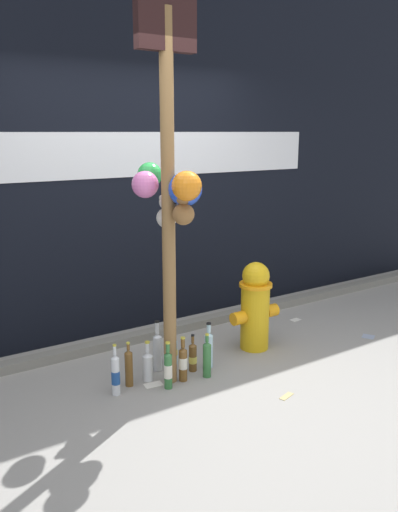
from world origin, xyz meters
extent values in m
plane|color=gray|center=(0.00, 0.00, 0.00)|extent=(14.00, 14.00, 0.00)
cube|color=black|center=(0.00, 1.52, 1.76)|extent=(10.00, 0.20, 3.53)
cube|color=silver|center=(0.12, 1.41, 1.68)|extent=(3.93, 0.01, 0.40)
cube|color=slate|center=(0.00, 1.10, 0.04)|extent=(8.00, 0.12, 0.08)
cylinder|color=olive|center=(-0.25, 0.26, 1.34)|extent=(0.10, 0.10, 2.69)
cube|color=black|center=(-0.25, 0.26, 2.59)|extent=(0.44, 0.08, 0.36)
sphere|color=blue|center=(-0.16, 0.17, 1.49)|extent=(0.24, 0.24, 0.24)
sphere|color=#D66BB2|center=(-0.36, 0.39, 1.52)|extent=(0.20, 0.20, 0.20)
sphere|color=green|center=(-0.29, 0.46, 1.58)|extent=(0.18, 0.18, 0.18)
sphere|color=orange|center=(-0.22, 0.05, 1.53)|extent=(0.21, 0.21, 0.21)
sphere|color=brown|center=(-0.20, 0.13, 1.32)|extent=(0.16, 0.16, 0.16)
sphere|color=brown|center=(-0.20, 0.13, 1.44)|extent=(0.11, 0.11, 0.11)
sphere|color=brown|center=(-0.23, 0.13, 1.47)|extent=(0.04, 0.04, 0.04)
sphere|color=brown|center=(-0.16, 0.13, 1.47)|extent=(0.04, 0.04, 0.04)
sphere|color=brown|center=(-0.20, 0.08, 1.44)|extent=(0.04, 0.04, 0.04)
sphere|color=silver|center=(-0.19, 0.39, 1.26)|extent=(0.15, 0.15, 0.15)
sphere|color=silver|center=(-0.19, 0.39, 1.38)|extent=(0.11, 0.11, 0.11)
sphere|color=silver|center=(-0.23, 0.39, 1.41)|extent=(0.04, 0.04, 0.04)
sphere|color=silver|center=(-0.15, 0.39, 1.41)|extent=(0.04, 0.04, 0.04)
sphere|color=#9D9992|center=(-0.19, 0.34, 1.38)|extent=(0.04, 0.04, 0.04)
cylinder|color=gold|center=(0.70, 0.41, 0.29)|extent=(0.25, 0.25, 0.57)
cylinder|color=orange|center=(0.70, 0.41, 0.59)|extent=(0.29, 0.29, 0.03)
sphere|color=gold|center=(0.70, 0.41, 0.67)|extent=(0.24, 0.24, 0.24)
cylinder|color=orange|center=(0.52, 0.41, 0.31)|extent=(0.11, 0.11, 0.11)
cylinder|color=orange|center=(0.88, 0.41, 0.31)|extent=(0.11, 0.11, 0.11)
cylinder|color=brown|center=(-0.16, 0.21, 0.12)|extent=(0.06, 0.06, 0.25)
cone|color=brown|center=(-0.16, 0.21, 0.26)|extent=(0.06, 0.06, 0.03)
cylinder|color=brown|center=(-0.16, 0.21, 0.31)|extent=(0.03, 0.03, 0.07)
cylinder|color=silver|center=(-0.16, 0.21, 0.15)|extent=(0.07, 0.07, 0.09)
cylinder|color=gold|center=(-0.16, 0.21, 0.35)|extent=(0.04, 0.04, 0.01)
cylinder|color=brown|center=(-0.55, 0.36, 0.13)|extent=(0.06, 0.06, 0.27)
cone|color=brown|center=(-0.55, 0.36, 0.28)|extent=(0.06, 0.06, 0.02)
cylinder|color=brown|center=(-0.55, 0.36, 0.32)|extent=(0.02, 0.02, 0.05)
cylinder|color=gold|center=(-0.55, 0.36, 0.35)|extent=(0.03, 0.03, 0.01)
cylinder|color=#337038|center=(0.03, 0.17, 0.13)|extent=(0.06, 0.06, 0.27)
cone|color=#337038|center=(0.03, 0.17, 0.28)|extent=(0.06, 0.06, 0.03)
cylinder|color=#337038|center=(0.03, 0.17, 0.32)|extent=(0.03, 0.03, 0.05)
cylinder|color=gold|center=(0.03, 0.17, 0.35)|extent=(0.03, 0.03, 0.01)
cylinder|color=#337038|center=(-0.32, 0.17, 0.13)|extent=(0.06, 0.06, 0.27)
cone|color=#337038|center=(-0.32, 0.17, 0.28)|extent=(0.06, 0.06, 0.02)
cylinder|color=#337038|center=(-0.32, 0.17, 0.33)|extent=(0.03, 0.03, 0.07)
cylinder|color=silver|center=(-0.32, 0.17, 0.14)|extent=(0.06, 0.06, 0.11)
cylinder|color=gold|center=(-0.32, 0.17, 0.37)|extent=(0.03, 0.03, 0.01)
cylinder|color=#B2DBEA|center=(0.14, 0.30, 0.14)|extent=(0.07, 0.07, 0.27)
cone|color=#B2DBEA|center=(0.14, 0.30, 0.29)|extent=(0.07, 0.07, 0.03)
cylinder|color=#B2DBEA|center=(0.14, 0.30, 0.34)|extent=(0.03, 0.03, 0.07)
cylinder|color=black|center=(0.14, 0.30, 0.38)|extent=(0.04, 0.04, 0.01)
cylinder|color=silver|center=(-0.39, 0.36, 0.10)|extent=(0.08, 0.08, 0.20)
cone|color=silver|center=(-0.39, 0.36, 0.22)|extent=(0.08, 0.08, 0.03)
cylinder|color=silver|center=(-0.39, 0.36, 0.27)|extent=(0.03, 0.03, 0.08)
cylinder|color=gold|center=(-0.39, 0.36, 0.32)|extent=(0.04, 0.04, 0.01)
cylinder|color=silver|center=(-0.24, 0.48, 0.14)|extent=(0.07, 0.07, 0.29)
cone|color=silver|center=(-0.24, 0.48, 0.30)|extent=(0.07, 0.07, 0.03)
cylinder|color=silver|center=(-0.24, 0.48, 0.36)|extent=(0.03, 0.03, 0.10)
cylinder|color=black|center=(-0.24, 0.48, 0.42)|extent=(0.04, 0.04, 0.01)
cylinder|color=#93CCE0|center=(-0.08, 0.52, 0.10)|extent=(0.08, 0.08, 0.19)
cone|color=#93CCE0|center=(-0.08, 0.52, 0.21)|extent=(0.08, 0.08, 0.03)
cylinder|color=#93CCE0|center=(-0.08, 0.52, 0.25)|extent=(0.03, 0.03, 0.06)
cylinder|color=#D8C64C|center=(-0.08, 0.52, 0.10)|extent=(0.08, 0.08, 0.05)
cylinder|color=black|center=(-0.08, 0.52, 0.29)|extent=(0.04, 0.04, 0.01)
cylinder|color=brown|center=(-0.01, 0.32, 0.11)|extent=(0.06, 0.06, 0.21)
cone|color=brown|center=(-0.01, 0.32, 0.23)|extent=(0.06, 0.06, 0.03)
cylinder|color=brown|center=(-0.01, 0.32, 0.27)|extent=(0.02, 0.02, 0.06)
cylinder|color=#D8C64C|center=(-0.01, 0.32, 0.10)|extent=(0.07, 0.07, 0.06)
cylinder|color=black|center=(-0.01, 0.32, 0.30)|extent=(0.03, 0.03, 0.01)
cylinder|color=silver|center=(-0.69, 0.29, 0.14)|extent=(0.06, 0.06, 0.29)
cone|color=silver|center=(-0.69, 0.29, 0.30)|extent=(0.06, 0.06, 0.02)
cylinder|color=silver|center=(-0.69, 0.29, 0.35)|extent=(0.02, 0.02, 0.07)
cylinder|color=#1E478C|center=(-0.69, 0.29, 0.13)|extent=(0.06, 0.06, 0.10)
cylinder|color=gold|center=(-0.69, 0.29, 0.39)|extent=(0.03, 0.03, 0.01)
cube|color=tan|center=(0.34, -0.41, 0.00)|extent=(0.14, 0.08, 0.01)
cube|color=#8C99B2|center=(1.76, 0.02, 0.00)|extent=(0.15, 0.15, 0.01)
cube|color=silver|center=(1.50, 0.72, 0.00)|extent=(0.11, 0.08, 0.01)
cube|color=silver|center=(-0.39, 0.27, 0.00)|extent=(0.15, 0.10, 0.01)
camera|label=1|loc=(-2.06, -2.95, 1.88)|focal=36.34mm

